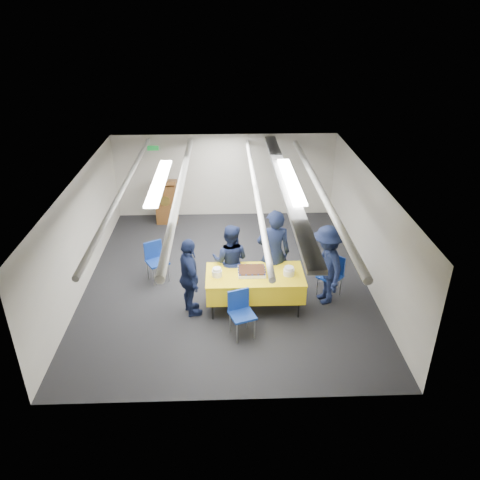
% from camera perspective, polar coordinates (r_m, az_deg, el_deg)
% --- Properties ---
extents(ground, '(7.00, 7.00, 0.00)m').
position_cam_1_polar(ground, '(10.30, -1.61, -4.72)').
color(ground, black).
rests_on(ground, ground).
extents(room_shell, '(6.00, 7.00, 2.30)m').
position_cam_1_polar(room_shell, '(9.85, -1.23, 5.55)').
color(room_shell, beige).
rests_on(room_shell, ground).
extents(serving_table, '(1.88, 0.95, 0.77)m').
position_cam_1_polar(serving_table, '(9.09, 1.82, -5.29)').
color(serving_table, black).
rests_on(serving_table, ground).
extents(sheet_cake, '(0.54, 0.42, 0.09)m').
position_cam_1_polar(sheet_cake, '(8.98, 1.43, -3.81)').
color(sheet_cake, white).
rests_on(sheet_cake, serving_table).
extents(plate_stack_left, '(0.19, 0.19, 0.17)m').
position_cam_1_polar(plate_stack_left, '(8.88, -2.82, -3.96)').
color(plate_stack_left, white).
rests_on(plate_stack_left, serving_table).
extents(plate_stack_right, '(0.21, 0.21, 0.17)m').
position_cam_1_polar(plate_stack_right, '(8.96, 5.99, -3.80)').
color(plate_stack_right, white).
rests_on(plate_stack_right, serving_table).
extents(podium, '(0.62, 0.53, 1.25)m').
position_cam_1_polar(podium, '(12.84, -8.98, 4.74)').
color(podium, brown).
rests_on(podium, ground).
extents(chair_near, '(0.54, 0.54, 0.87)m').
position_cam_1_polar(chair_near, '(8.44, 0.06, -8.38)').
color(chair_near, gray).
rests_on(chair_near, ground).
extents(chair_right, '(0.59, 0.59, 0.87)m').
position_cam_1_polar(chair_right, '(9.70, 11.23, -3.79)').
color(chair_right, gray).
rests_on(chair_right, ground).
extents(chair_left, '(0.57, 0.57, 0.87)m').
position_cam_1_polar(chair_left, '(10.20, -10.27, -2.06)').
color(chair_left, gray).
rests_on(chair_left, ground).
extents(sailor_a, '(0.71, 0.49, 1.87)m').
position_cam_1_polar(sailor_a, '(9.36, 4.10, -1.64)').
color(sailor_a, black).
rests_on(sailor_a, ground).
extents(sailor_b, '(0.88, 0.75, 1.57)m').
position_cam_1_polar(sailor_b, '(9.39, -1.18, -2.54)').
color(sailor_b, black).
rests_on(sailor_b, ground).
extents(sailor_c, '(0.67, 1.01, 1.60)m').
position_cam_1_polar(sailor_c, '(8.85, -6.15, -4.60)').
color(sailor_c, black).
rests_on(sailor_c, ground).
extents(sailor_d, '(0.81, 1.17, 1.65)m').
position_cam_1_polar(sailor_d, '(9.31, 10.50, -3.02)').
color(sailor_d, black).
rests_on(sailor_d, ground).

